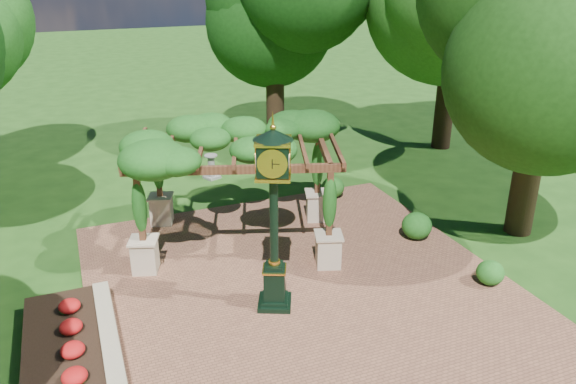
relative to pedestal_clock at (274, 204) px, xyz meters
name	(u,v)px	position (x,y,z in m)	size (l,w,h in m)	color
ground	(330,324)	(0.89, -1.10, -2.59)	(120.00, 120.00, 0.00)	#1E4714
brick_plaza	(312,299)	(0.89, -0.10, -2.57)	(10.00, 12.00, 0.04)	brown
border_wall	(112,353)	(-3.71, -0.60, -2.39)	(0.35, 5.00, 0.40)	#C6B793
flower_bed	(64,365)	(-4.61, -0.60, -2.41)	(1.50, 5.00, 0.36)	red
pedestal_clock	(274,204)	(0.00, 0.00, 0.00)	(1.12, 1.12, 4.33)	black
pergola	(236,149)	(0.16, 3.29, 0.24)	(6.26, 4.96, 3.44)	beige
sundial	(211,168)	(0.75, 8.58, -2.20)	(0.66, 0.66, 0.90)	gray
shrub_front	(490,273)	(5.25, -1.11, -2.25)	(0.68, 0.68, 0.61)	#1F5C1A
shrub_mid	(417,226)	(4.97, 1.65, -2.17)	(0.86, 0.86, 0.77)	#1D5818
shrub_back	(333,187)	(4.07, 5.27, -2.21)	(0.76, 0.76, 0.69)	#215C1A
tree_north	(274,6)	(4.36, 11.49, 3.17)	(5.09, 5.09, 8.38)	black
tree_east_near	(554,21)	(8.05, 0.96, 3.42)	(4.73, 4.73, 8.77)	#372716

